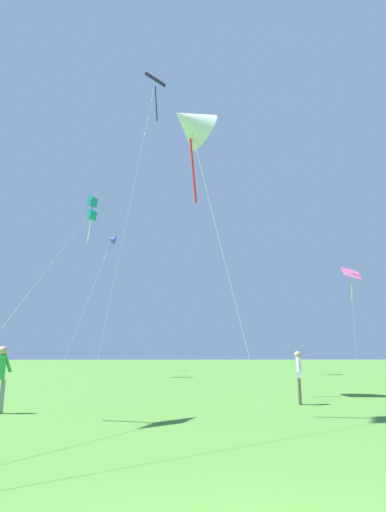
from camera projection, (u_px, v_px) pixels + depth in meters
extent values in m
cone|color=blue|center=(112.00, 239.00, 48.67)|extent=(1.04, 0.98, 1.06)
cylinder|color=black|center=(110.00, 247.00, 48.27)|extent=(0.41, 0.45, 1.05)
cylinder|color=silver|center=(89.00, 296.00, 41.82)|extent=(2.45, 10.59, 14.21)
cube|color=teal|center=(92.00, 202.00, 33.93)|extent=(0.89, 0.92, 0.79)
cube|color=teal|center=(92.00, 215.00, 33.68)|extent=(0.89, 0.92, 0.79)
cylinder|color=#3F382D|center=(92.00, 208.00, 33.81)|extent=(0.05, 0.05, 1.56)
cylinder|color=silver|center=(89.00, 230.00, 33.36)|extent=(0.31, 0.20, 2.12)
cylinder|color=silver|center=(42.00, 276.00, 26.58)|extent=(3.57, 11.65, 12.58)
cone|color=white|center=(190.00, 123.00, 18.70)|extent=(2.68, 2.57, 2.27)
cylinder|color=red|center=(193.00, 170.00, 18.06)|extent=(0.36, 0.43, 2.99)
cylinder|color=silver|center=(219.00, 237.00, 15.28)|extent=(1.77, 4.50, 11.12)
cube|color=black|center=(155.00, 79.00, 41.46)|extent=(2.00, 1.92, 2.01)
cylinder|color=#3F382D|center=(155.00, 79.00, 41.46)|extent=(1.74, 0.12, 1.08)
cylinder|color=black|center=(156.00, 104.00, 40.89)|extent=(0.35, 0.12, 3.65)
cylinder|color=silver|center=(133.00, 191.00, 32.53)|extent=(2.68, 11.81, 27.16)
cube|color=pink|center=(351.00, 273.00, 48.68)|extent=(2.30, 1.39, 1.70)
cylinder|color=#3F382D|center=(351.00, 273.00, 48.68)|extent=(1.92, 0.32, 0.69)
cylinder|color=yellow|center=(352.00, 290.00, 48.37)|extent=(0.13, 0.39, 2.36)
cylinder|color=silver|center=(354.00, 320.00, 45.27)|extent=(2.22, 4.38, 10.41)
cylinder|color=#665B4C|center=(300.00, 391.00, 13.60)|extent=(0.11, 0.11, 0.80)
cylinder|color=#665B4C|center=(300.00, 391.00, 13.45)|extent=(0.11, 0.11, 0.80)
cube|color=white|center=(298.00, 368.00, 13.68)|extent=(0.23, 0.25, 0.60)
cylinder|color=white|center=(298.00, 363.00, 13.84)|extent=(0.16, 0.28, 0.56)
cylinder|color=white|center=(298.00, 363.00, 13.60)|extent=(0.16, 0.28, 0.56)
sphere|color=tan|center=(298.00, 355.00, 13.78)|extent=(0.22, 0.22, 0.22)
cylinder|color=gray|center=(2.00, 396.00, 11.45)|extent=(0.11, 0.11, 0.85)
cube|color=green|center=(1.00, 367.00, 11.59)|extent=(0.27, 0.26, 0.64)
cylinder|color=green|center=(7.00, 361.00, 11.67)|extent=(0.30, 0.18, 0.60)
sphere|color=tan|center=(3.00, 351.00, 11.68)|extent=(0.23, 0.23, 0.23)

